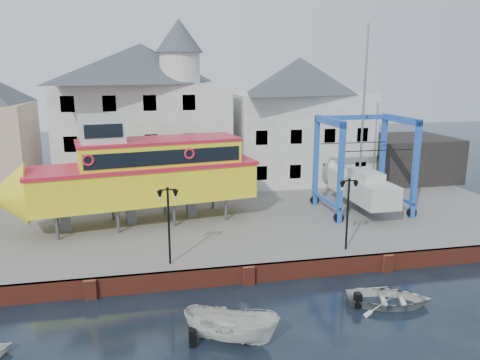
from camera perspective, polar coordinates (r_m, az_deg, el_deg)
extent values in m
plane|color=black|center=(25.35, 1.02, -12.53)|extent=(140.00, 140.00, 0.00)
cube|color=slate|center=(35.26, -2.92, -4.17)|extent=(44.00, 22.00, 1.00)
cube|color=maroon|center=(25.24, 0.97, -11.39)|extent=(44.00, 0.25, 1.00)
cube|color=maroon|center=(24.75, -17.79, -12.58)|extent=(0.60, 0.36, 1.00)
cube|color=maroon|center=(25.09, 1.06, -11.55)|extent=(0.60, 0.36, 1.00)
cube|color=maroon|center=(27.84, 17.57, -9.62)|extent=(0.60, 0.36, 1.00)
cube|color=#BABAB8|center=(41.15, -11.56, 5.22)|extent=(14.00, 8.00, 9.00)
pyramid|color=#42474C|center=(40.78, -11.96, 13.73)|extent=(14.00, 8.00, 3.20)
cube|color=black|center=(38.15, -19.59, -0.33)|extent=(1.00, 0.08, 1.20)
cube|color=black|center=(37.84, -15.10, -0.12)|extent=(1.00, 0.08, 1.20)
cube|color=black|center=(37.76, -10.55, 0.09)|extent=(1.00, 0.08, 1.20)
cube|color=black|center=(37.93, -6.02, 0.30)|extent=(1.00, 0.08, 1.20)
cube|color=black|center=(37.60, -19.94, 4.12)|extent=(1.00, 0.08, 1.20)
cube|color=black|center=(37.29, -15.37, 4.37)|extent=(1.00, 0.08, 1.20)
cube|color=black|center=(37.21, -10.75, 4.60)|extent=(1.00, 0.08, 1.20)
cube|color=black|center=(37.38, -6.13, 4.79)|extent=(1.00, 0.08, 1.20)
cube|color=black|center=(37.29, -20.30, 8.68)|extent=(1.00, 0.08, 1.20)
cube|color=black|center=(36.98, -15.65, 8.97)|extent=(1.00, 0.08, 1.20)
cube|color=black|center=(36.90, -10.95, 9.21)|extent=(1.00, 0.08, 1.20)
cube|color=black|center=(37.07, -6.25, 9.38)|extent=(1.00, 0.08, 1.20)
cylinder|color=#BABAB8|center=(38.50, -7.34, 13.36)|extent=(3.20, 3.20, 2.40)
cone|color=#42474C|center=(38.60, -7.45, 17.07)|extent=(3.80, 3.80, 2.60)
cube|color=#BABAB8|center=(44.02, 7.07, 5.23)|extent=(12.00, 8.00, 8.00)
pyramid|color=#42474C|center=(43.61, 7.28, 12.53)|extent=(12.00, 8.00, 3.20)
cube|color=black|center=(39.43, 2.61, 0.85)|extent=(1.00, 0.08, 1.20)
cube|color=black|center=(40.26, 6.75, 1.03)|extent=(1.00, 0.08, 1.20)
cube|color=black|center=(41.30, 10.70, 1.20)|extent=(1.00, 0.08, 1.20)
cube|color=black|center=(42.52, 14.45, 1.35)|extent=(1.00, 0.08, 1.20)
cube|color=black|center=(38.90, 2.65, 5.17)|extent=(1.00, 0.08, 1.20)
cube|color=black|center=(39.75, 6.87, 5.26)|extent=(1.00, 0.08, 1.20)
cube|color=black|center=(40.79, 10.88, 5.32)|extent=(1.00, 0.08, 1.20)
cube|color=black|center=(42.03, 14.68, 5.36)|extent=(1.00, 0.08, 1.20)
cube|color=black|center=(46.75, 19.50, 2.55)|extent=(8.00, 7.00, 4.00)
cylinder|color=black|center=(24.82, -8.66, -5.77)|extent=(0.12, 0.12, 4.00)
cube|color=black|center=(24.24, -8.82, -1.18)|extent=(0.90, 0.06, 0.06)
sphere|color=black|center=(24.22, -8.83, -1.02)|extent=(0.16, 0.16, 0.16)
cone|color=black|center=(24.29, -9.74, -1.84)|extent=(0.32, 0.32, 0.45)
sphere|color=beige|center=(24.34, -9.73, -2.25)|extent=(0.18, 0.18, 0.18)
cone|color=black|center=(24.33, -7.86, -1.75)|extent=(0.32, 0.32, 0.45)
sphere|color=beige|center=(24.37, -7.85, -2.16)|extent=(0.18, 0.18, 0.18)
cylinder|color=black|center=(27.16, 12.96, -4.29)|extent=(0.12, 0.12, 4.00)
cube|color=black|center=(26.63, 13.19, -0.08)|extent=(0.90, 0.06, 0.06)
sphere|color=black|center=(26.61, 13.19, 0.07)|extent=(0.16, 0.16, 0.16)
cone|color=black|center=(26.53, 12.37, -0.69)|extent=(0.32, 0.32, 0.45)
sphere|color=beige|center=(26.57, 12.35, -1.06)|extent=(0.18, 0.18, 0.18)
cone|color=black|center=(26.86, 13.93, -0.60)|extent=(0.32, 0.32, 0.45)
sphere|color=beige|center=(26.90, 13.91, -0.97)|extent=(0.18, 0.18, 0.18)
cylinder|color=#59595E|center=(30.40, -21.42, -5.43)|extent=(0.23, 0.23, 1.54)
cylinder|color=#59595E|center=(33.16, -21.44, -3.92)|extent=(0.23, 0.23, 1.54)
cylinder|color=#59595E|center=(30.54, -14.64, -4.85)|extent=(0.23, 0.23, 1.54)
cylinder|color=#59595E|center=(33.28, -15.24, -3.40)|extent=(0.23, 0.23, 1.54)
cylinder|color=#59595E|center=(31.10, -8.02, -4.22)|extent=(0.23, 0.23, 1.54)
cylinder|color=#59595E|center=(33.80, -9.16, -2.84)|extent=(0.23, 0.23, 1.54)
cylinder|color=#59595E|center=(32.05, -1.74, -3.56)|extent=(0.23, 0.23, 1.54)
cylinder|color=#59595E|center=(34.68, -3.33, -2.28)|extent=(0.23, 0.23, 1.54)
cube|color=#59595E|center=(31.77, -20.50, -4.57)|extent=(0.69, 0.61, 1.54)
cube|color=#59595E|center=(32.02, -13.12, -3.93)|extent=(0.69, 0.61, 1.54)
cube|color=#59595E|center=(32.79, -5.98, -3.24)|extent=(0.69, 0.61, 1.54)
cube|color=yellow|center=(31.67, -11.46, -0.46)|extent=(14.86, 6.23, 2.27)
cone|color=yellow|center=(31.44, -26.59, -1.71)|extent=(2.88, 4.23, 3.91)
cube|color=red|center=(31.41, -11.56, 1.73)|extent=(15.19, 6.45, 0.23)
cube|color=yellow|center=(31.46, -9.77, 3.16)|extent=(10.73, 5.15, 1.65)
cube|color=black|center=(29.74, -9.08, 2.72)|extent=(9.76, 1.69, 0.93)
cube|color=black|center=(33.18, -10.40, 3.74)|extent=(9.76, 1.69, 0.93)
cube|color=red|center=(31.32, -9.83, 4.82)|extent=(10.95, 5.28, 0.19)
cube|color=beige|center=(30.72, -16.53, 5.90)|extent=(3.08, 3.08, 1.87)
cube|color=black|center=(29.35, -16.30, 5.76)|extent=(2.23, 0.43, 0.82)
torus|color=red|center=(29.07, -18.03, 2.31)|extent=(0.73, 0.26, 0.72)
torus|color=red|center=(30.02, -6.18, 3.20)|extent=(0.73, 0.26, 0.72)
cube|color=#1A3F9E|center=(31.54, 12.19, 0.77)|extent=(0.34, 0.34, 6.77)
cylinder|color=black|center=(32.31, 11.93, -4.52)|extent=(0.68, 0.25, 0.68)
cube|color=#1A3F9E|center=(35.60, 9.24, 2.29)|extent=(0.34, 0.34, 6.77)
cylinder|color=black|center=(36.28, 9.06, -2.44)|extent=(0.68, 0.25, 0.68)
cube|color=#1A3F9E|center=(34.13, 20.59, 1.15)|extent=(0.34, 0.34, 6.77)
cylinder|color=black|center=(34.85, 20.19, -3.75)|extent=(0.68, 0.25, 0.68)
cube|color=#1A3F9E|center=(37.91, 16.97, 2.55)|extent=(0.34, 0.34, 6.77)
cylinder|color=black|center=(38.56, 16.67, -1.91)|extent=(0.68, 0.25, 0.68)
cube|color=#1A3F9E|center=(33.07, 10.86, 7.05)|extent=(0.38, 4.84, 0.47)
cube|color=#1A3F9E|center=(34.11, 10.45, -2.41)|extent=(0.27, 4.84, 0.20)
cube|color=#1A3F9E|center=(35.55, 19.07, 6.98)|extent=(0.38, 4.84, 0.47)
cube|color=#1A3F9E|center=(36.52, 18.41, -1.84)|extent=(0.27, 4.84, 0.20)
cube|color=#1A3F9E|center=(36.23, 13.49, 7.43)|extent=(5.81, 0.38, 0.34)
cube|color=beige|center=(35.04, 14.64, -0.89)|extent=(2.28, 7.27, 1.55)
cone|color=beige|center=(38.82, 11.82, 0.60)|extent=(2.24, 1.57, 2.23)
cube|color=#59595E|center=(35.32, 14.54, -2.65)|extent=(0.25, 1.74, 0.68)
cube|color=beige|center=(34.39, 15.10, 0.64)|extent=(1.57, 2.91, 0.58)
cylinder|color=#99999E|center=(34.56, 14.87, 9.15)|extent=(0.16, 0.16, 10.64)
cube|color=black|center=(32.94, 16.29, 3.49)|extent=(5.21, 0.16, 0.05)
cube|color=black|center=(36.00, 13.68, 4.42)|extent=(5.21, 0.16, 0.05)
imported|color=beige|center=(20.60, -1.09, -19.07)|extent=(4.39, 3.25, 1.59)
imported|color=beige|center=(24.41, 17.60, -14.25)|extent=(4.67, 3.91, 0.83)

